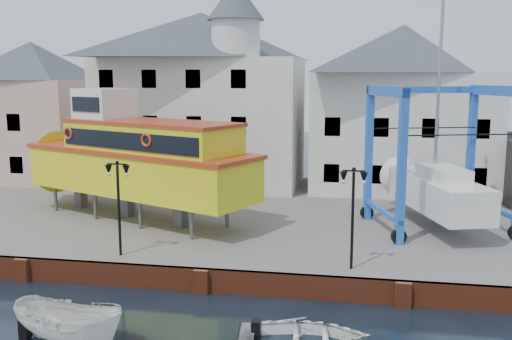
# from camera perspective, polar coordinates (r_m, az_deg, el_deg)

# --- Properties ---
(ground) EXTENTS (140.00, 140.00, 0.00)m
(ground) POSITION_cam_1_polar(r_m,az_deg,el_deg) (23.97, -5.45, -12.13)
(ground) COLOR black
(ground) RESTS_ON ground
(hardstanding) EXTENTS (44.00, 22.00, 1.00)m
(hardstanding) POSITION_cam_1_polar(r_m,az_deg,el_deg) (34.04, -0.46, -4.69)
(hardstanding) COLOR #5E5B58
(hardstanding) RESTS_ON ground
(quay_wall) EXTENTS (44.00, 0.47, 1.00)m
(quay_wall) POSITION_cam_1_polar(r_m,az_deg,el_deg) (23.88, -5.40, -10.92)
(quay_wall) COLOR maroon
(quay_wall) RESTS_ON ground
(building_pink) EXTENTS (8.00, 7.00, 10.30)m
(building_pink) POSITION_cam_1_polar(r_m,az_deg,el_deg) (46.32, -21.30, 5.48)
(building_pink) COLOR tan
(building_pink) RESTS_ON hardstanding
(building_white_main) EXTENTS (14.00, 8.30, 14.00)m
(building_white_main) POSITION_cam_1_polar(r_m,az_deg,el_deg) (41.36, -5.25, 7.34)
(building_white_main) COLOR silver
(building_white_main) RESTS_ON hardstanding
(building_white_right) EXTENTS (12.00, 8.00, 11.20)m
(building_white_right) POSITION_cam_1_polar(r_m,az_deg,el_deg) (40.61, 14.34, 6.00)
(building_white_right) COLOR silver
(building_white_right) RESTS_ON hardstanding
(lamp_post_left) EXTENTS (1.12, 0.32, 4.20)m
(lamp_post_left) POSITION_cam_1_polar(r_m,az_deg,el_deg) (25.24, -13.64, -1.39)
(lamp_post_left) COLOR black
(lamp_post_left) RESTS_ON hardstanding
(lamp_post_right) EXTENTS (1.12, 0.32, 4.20)m
(lamp_post_right) POSITION_cam_1_polar(r_m,az_deg,el_deg) (23.11, 9.70, -2.23)
(lamp_post_right) COLOR black
(lamp_post_right) RESTS_ON hardstanding
(tour_boat) EXTENTS (16.44, 10.28, 7.10)m
(tour_boat) POSITION_cam_1_polar(r_m,az_deg,el_deg) (32.20, -12.89, 1.24)
(tour_boat) COLOR #59595E
(tour_boat) RESTS_ON hardstanding
(travel_lift) EXTENTS (7.76, 9.58, 14.05)m
(travel_lift) POSITION_cam_1_polar(r_m,az_deg,el_deg) (31.21, 17.11, -1.07)
(travel_lift) COLOR #1459B3
(travel_lift) RESTS_ON hardstanding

